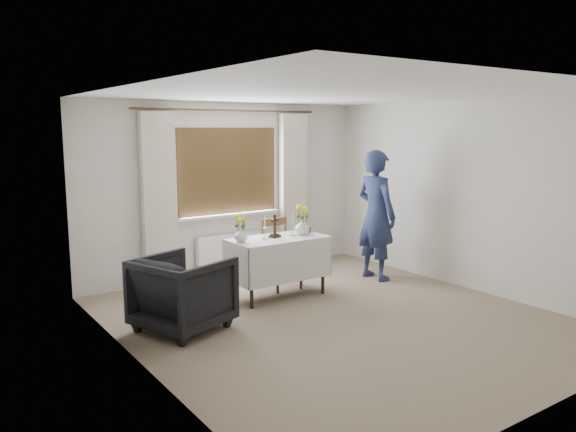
% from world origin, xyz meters
% --- Properties ---
extents(ground, '(5.00, 5.00, 0.00)m').
position_xyz_m(ground, '(0.00, 0.00, 0.00)').
color(ground, '#9C8A6C').
rests_on(ground, ground).
extents(altar_table, '(1.24, 0.64, 0.76)m').
position_xyz_m(altar_table, '(-0.05, 1.11, 0.38)').
color(altar_table, silver).
rests_on(altar_table, ground).
extents(wooden_chair, '(0.44, 0.44, 0.94)m').
position_xyz_m(wooden_chair, '(0.20, 1.40, 0.47)').
color(wooden_chair, '#54391C').
rests_on(wooden_chair, ground).
extents(armchair, '(1.12, 1.11, 0.80)m').
position_xyz_m(armchair, '(-1.55, 0.69, 0.40)').
color(armchair, black).
rests_on(armchair, ground).
extents(person, '(0.46, 0.68, 1.83)m').
position_xyz_m(person, '(1.57, 1.03, 0.92)').
color(person, navy).
rests_on(person, ground).
extents(radiator, '(1.10, 0.10, 0.60)m').
position_xyz_m(radiator, '(0.00, 2.42, 0.30)').
color(radiator, white).
rests_on(radiator, ground).
extents(wooden_cross, '(0.16, 0.13, 0.29)m').
position_xyz_m(wooden_cross, '(-0.07, 1.15, 0.91)').
color(wooden_cross, black).
rests_on(wooden_cross, altar_table).
extents(candlestick_left, '(0.11, 0.11, 0.31)m').
position_xyz_m(candlestick_left, '(-0.24, 1.12, 0.92)').
color(candlestick_left, silver).
rests_on(candlestick_left, altar_table).
extents(candlestick_right, '(0.11, 0.11, 0.32)m').
position_xyz_m(candlestick_right, '(0.18, 1.11, 0.92)').
color(candlestick_right, silver).
rests_on(candlestick_right, altar_table).
extents(flower_vase_left, '(0.21, 0.21, 0.17)m').
position_xyz_m(flower_vase_left, '(-0.57, 1.14, 0.85)').
color(flower_vase_left, silver).
rests_on(flower_vase_left, altar_table).
extents(flower_vase_right, '(0.22, 0.22, 0.20)m').
position_xyz_m(flower_vase_right, '(0.32, 1.10, 0.86)').
color(flower_vase_right, silver).
rests_on(flower_vase_right, altar_table).
extents(wicker_basket, '(0.23, 0.23, 0.08)m').
position_xyz_m(wicker_basket, '(0.45, 1.25, 0.80)').
color(wicker_basket, brown).
rests_on(wicker_basket, altar_table).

